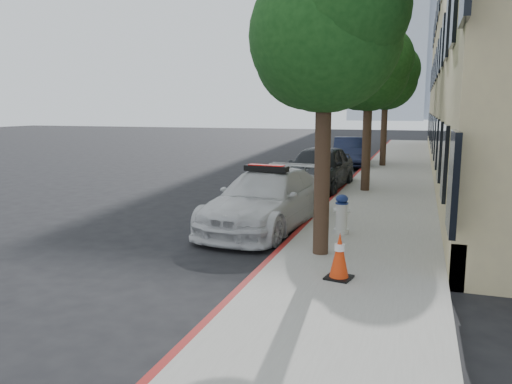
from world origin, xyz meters
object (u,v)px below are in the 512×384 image
at_px(parked_car_far, 349,152).
at_px(traffic_cone, 339,256).
at_px(police_car, 266,199).
at_px(parked_car_mid, 319,168).
at_px(fire_hydrant, 342,215).

height_order(parked_car_far, traffic_cone, parked_car_far).
height_order(police_car, parked_car_mid, parked_car_mid).
relative_size(parked_car_far, fire_hydrant, 5.02).
bearing_deg(parked_car_mid, police_car, -88.02).
bearing_deg(traffic_cone, police_car, 123.34).
height_order(police_car, traffic_cone, police_car).
bearing_deg(parked_car_mid, parked_car_far, 92.92).
xyz_separation_m(parked_car_far, fire_hydrant, (1.85, -14.73, -0.15)).
height_order(police_car, parked_car_far, police_car).
height_order(police_car, fire_hydrant, police_car).
xyz_separation_m(police_car, fire_hydrant, (1.95, -0.57, -0.13)).
xyz_separation_m(police_car, parked_car_mid, (0.10, 6.14, 0.10)).
bearing_deg(parked_car_mid, fire_hydrant, -71.71).
relative_size(fire_hydrant, traffic_cone, 1.14).
relative_size(police_car, fire_hydrant, 5.74).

